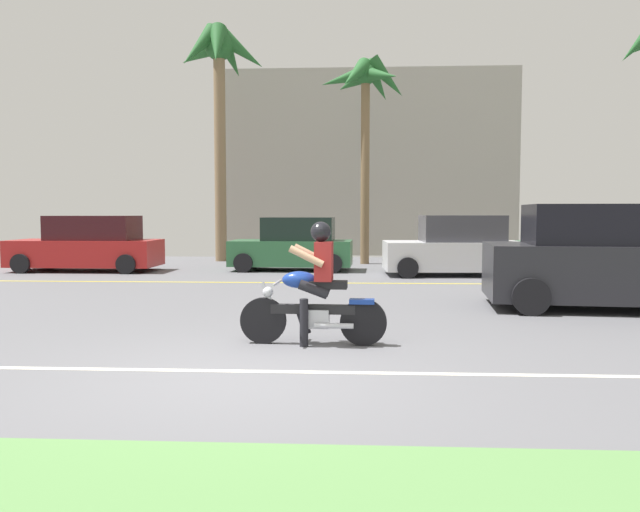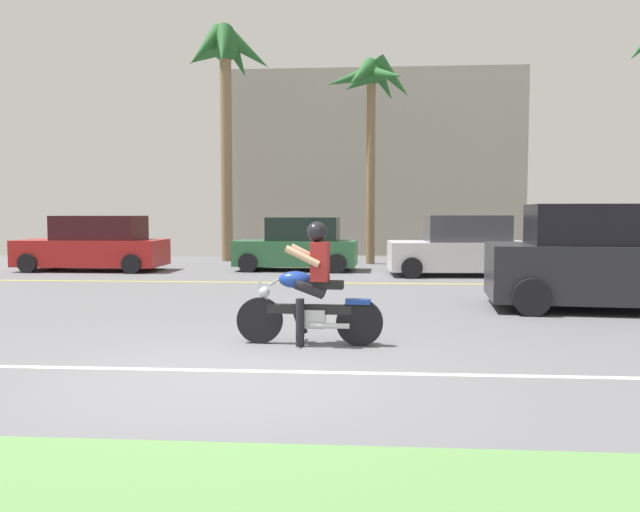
{
  "view_description": "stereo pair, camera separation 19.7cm",
  "coord_description": "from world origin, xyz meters",
  "px_view_note": "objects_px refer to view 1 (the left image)",
  "views": [
    {
      "loc": [
        1.22,
        -6.69,
        1.74
      ],
      "look_at": [
        0.6,
        4.3,
        0.98
      ],
      "focal_mm": 35.67,
      "sensor_mm": 36.0,
      "label": 1
    },
    {
      "loc": [
        1.42,
        -6.68,
        1.74
      ],
      "look_at": [
        0.6,
        4.3,
        0.98
      ],
      "focal_mm": 35.67,
      "sensor_mm": 36.0,
      "label": 2
    }
  ],
  "objects_px": {
    "parked_car_1": "(294,246)",
    "palm_tree_0": "(366,91)",
    "motorcyclist": "(314,293)",
    "parked_car_3": "(592,246)",
    "parked_car_2": "(455,248)",
    "parked_car_0": "(88,245)",
    "palm_tree_1": "(219,71)",
    "suv_nearby": "(617,258)"
  },
  "relations": [
    {
      "from": "parked_car_0",
      "to": "palm_tree_0",
      "type": "xyz_separation_m",
      "value": [
        8.25,
        3.15,
        5.03
      ]
    },
    {
      "from": "parked_car_0",
      "to": "palm_tree_0",
      "type": "height_order",
      "value": "palm_tree_0"
    },
    {
      "from": "palm_tree_0",
      "to": "motorcyclist",
      "type": "bearing_deg",
      "value": -93.72
    },
    {
      "from": "suv_nearby",
      "to": "palm_tree_1",
      "type": "relative_size",
      "value": 0.57
    },
    {
      "from": "motorcyclist",
      "to": "parked_car_1",
      "type": "distance_m",
      "value": 10.78
    },
    {
      "from": "suv_nearby",
      "to": "palm_tree_0",
      "type": "bearing_deg",
      "value": 113.74
    },
    {
      "from": "parked_car_0",
      "to": "parked_car_3",
      "type": "bearing_deg",
      "value": 7.72
    },
    {
      "from": "parked_car_1",
      "to": "parked_car_3",
      "type": "bearing_deg",
      "value": 9.23
    },
    {
      "from": "parked_car_0",
      "to": "parked_car_3",
      "type": "xyz_separation_m",
      "value": [
        15.38,
        2.08,
        -0.08
      ]
    },
    {
      "from": "parked_car_3",
      "to": "palm_tree_1",
      "type": "relative_size",
      "value": 0.53
    },
    {
      "from": "motorcyclist",
      "to": "parked_car_2",
      "type": "bearing_deg",
      "value": 70.75
    },
    {
      "from": "palm_tree_1",
      "to": "suv_nearby",
      "type": "bearing_deg",
      "value": -48.78
    },
    {
      "from": "suv_nearby",
      "to": "palm_tree_1",
      "type": "xyz_separation_m",
      "value": [
        -9.52,
        10.86,
        5.79
      ]
    },
    {
      "from": "parked_car_1",
      "to": "parked_car_2",
      "type": "xyz_separation_m",
      "value": [
        4.62,
        -1.24,
        0.03
      ]
    },
    {
      "from": "parked_car_1",
      "to": "palm_tree_1",
      "type": "xyz_separation_m",
      "value": [
        -2.98,
        3.53,
        5.97
      ]
    },
    {
      "from": "motorcyclist",
      "to": "parked_car_0",
      "type": "bearing_deg",
      "value": 126.1
    },
    {
      "from": "suv_nearby",
      "to": "parked_car_1",
      "type": "height_order",
      "value": "suv_nearby"
    },
    {
      "from": "suv_nearby",
      "to": "parked_car_3",
      "type": "height_order",
      "value": "suv_nearby"
    },
    {
      "from": "motorcyclist",
      "to": "parked_car_3",
      "type": "height_order",
      "value": "motorcyclist"
    },
    {
      "from": "parked_car_0",
      "to": "palm_tree_1",
      "type": "distance_m",
      "value": 7.86
    },
    {
      "from": "parked_car_0",
      "to": "motorcyclist",
      "type": "bearing_deg",
      "value": -53.9
    },
    {
      "from": "suv_nearby",
      "to": "palm_tree_1",
      "type": "height_order",
      "value": "palm_tree_1"
    },
    {
      "from": "parked_car_0",
      "to": "parked_car_2",
      "type": "relative_size",
      "value": 1.12
    },
    {
      "from": "parked_car_1",
      "to": "palm_tree_0",
      "type": "height_order",
      "value": "palm_tree_0"
    },
    {
      "from": "parked_car_0",
      "to": "parked_car_2",
      "type": "bearing_deg",
      "value": -3.56
    },
    {
      "from": "parked_car_2",
      "to": "motorcyclist",
      "type": "bearing_deg",
      "value": -109.25
    },
    {
      "from": "motorcyclist",
      "to": "parked_car_0",
      "type": "relative_size",
      "value": 0.45
    },
    {
      "from": "motorcyclist",
      "to": "parked_car_2",
      "type": "relative_size",
      "value": 0.51
    },
    {
      "from": "suv_nearby",
      "to": "parked_car_0",
      "type": "distance_m",
      "value": 14.31
    },
    {
      "from": "parked_car_1",
      "to": "palm_tree_1",
      "type": "bearing_deg",
      "value": 130.13
    },
    {
      "from": "parked_car_3",
      "to": "palm_tree_0",
      "type": "relative_size",
      "value": 0.63
    },
    {
      "from": "palm_tree_0",
      "to": "parked_car_3",
      "type": "bearing_deg",
      "value": -8.51
    },
    {
      "from": "parked_car_2",
      "to": "palm_tree_0",
      "type": "height_order",
      "value": "palm_tree_0"
    },
    {
      "from": "parked_car_1",
      "to": "palm_tree_1",
      "type": "height_order",
      "value": "palm_tree_1"
    },
    {
      "from": "parked_car_0",
      "to": "parked_car_1",
      "type": "distance_m",
      "value": 6.1
    },
    {
      "from": "parked_car_0",
      "to": "parked_car_1",
      "type": "xyz_separation_m",
      "value": [
        6.07,
        0.57,
        -0.02
      ]
    },
    {
      "from": "motorcyclist",
      "to": "palm_tree_1",
      "type": "relative_size",
      "value": 0.23
    },
    {
      "from": "parked_car_2",
      "to": "palm_tree_1",
      "type": "height_order",
      "value": "palm_tree_1"
    },
    {
      "from": "parked_car_2",
      "to": "palm_tree_1",
      "type": "xyz_separation_m",
      "value": [
        -7.6,
        4.77,
        5.94
      ]
    },
    {
      "from": "parked_car_2",
      "to": "palm_tree_1",
      "type": "distance_m",
      "value": 10.76
    },
    {
      "from": "motorcyclist",
      "to": "palm_tree_0",
      "type": "xyz_separation_m",
      "value": [
        0.86,
        13.28,
        5.11
      ]
    },
    {
      "from": "motorcyclist",
      "to": "parked_car_3",
      "type": "xyz_separation_m",
      "value": [
        7.99,
        12.21,
        -0.01
      ]
    }
  ]
}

